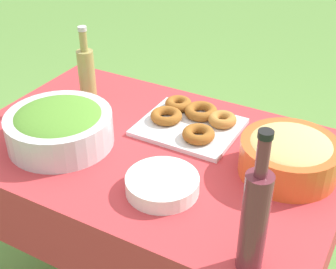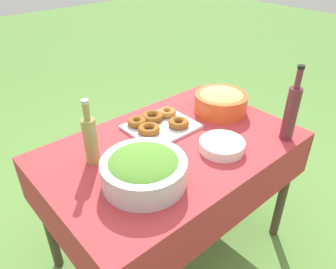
# 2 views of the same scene
# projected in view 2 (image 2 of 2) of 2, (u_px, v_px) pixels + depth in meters

# --- Properties ---
(ground_plane) EXTENTS (14.00, 14.00, 0.00)m
(ground_plane) POSITION_uv_depth(u_px,v_px,m) (171.00, 247.00, 1.96)
(ground_plane) COLOR #609342
(picnic_table) EXTENTS (1.23, 0.80, 0.74)m
(picnic_table) POSITION_uv_depth(u_px,v_px,m) (172.00, 163.00, 1.63)
(picnic_table) COLOR #B73338
(picnic_table) RESTS_ON ground_plane
(salad_bowl) EXTENTS (0.35, 0.35, 0.13)m
(salad_bowl) POSITION_uv_depth(u_px,v_px,m) (144.00, 169.00, 1.30)
(salad_bowl) COLOR silver
(salad_bowl) RESTS_ON picnic_table
(pasta_bowl) EXTENTS (0.29, 0.29, 0.13)m
(pasta_bowl) POSITION_uv_depth(u_px,v_px,m) (221.00, 101.00, 1.82)
(pasta_bowl) COLOR #E05B28
(pasta_bowl) RESTS_ON picnic_table
(donut_platter) EXTENTS (0.33, 0.29, 0.05)m
(donut_platter) POSITION_uv_depth(u_px,v_px,m) (159.00, 123.00, 1.70)
(donut_platter) COLOR silver
(donut_platter) RESTS_ON picnic_table
(plate_stack) EXTENTS (0.21, 0.21, 0.05)m
(plate_stack) POSITION_uv_depth(u_px,v_px,m) (222.00, 146.00, 1.52)
(plate_stack) COLOR white
(plate_stack) RESTS_ON picnic_table
(olive_oil_bottle) EXTENTS (0.06, 0.06, 0.30)m
(olive_oil_bottle) POSITION_uv_depth(u_px,v_px,m) (90.00, 139.00, 1.39)
(olive_oil_bottle) COLOR #998E4C
(olive_oil_bottle) RESTS_ON picnic_table
(wine_bottle) EXTENTS (0.06, 0.06, 0.38)m
(wine_bottle) POSITION_uv_depth(u_px,v_px,m) (291.00, 112.00, 1.54)
(wine_bottle) COLOR maroon
(wine_bottle) RESTS_ON picnic_table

